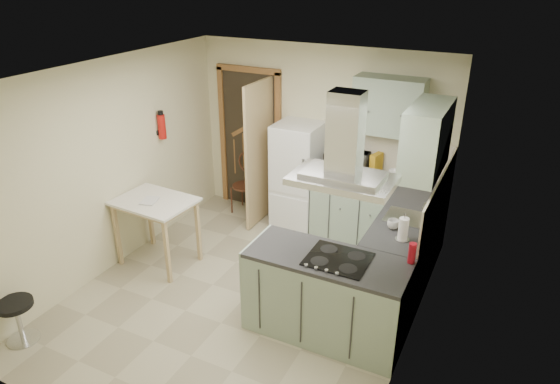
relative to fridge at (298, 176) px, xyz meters
The scene contains 28 objects.
floor 1.96m from the fridge, 83.66° to the right, with size 4.20×4.20×0.00m, color tan.
ceiling 2.52m from the fridge, 83.66° to the right, with size 4.20×4.20×0.00m, color silver.
back_wall 0.62m from the fridge, 56.31° to the left, with size 3.60×3.60×0.00m, color beige.
left_wall 2.46m from the fridge, 131.63° to the right, with size 4.20×4.20×0.00m, color beige.
right_wall 2.74m from the fridge, 41.99° to the right, with size 4.20×4.20×0.00m, color beige.
doorway 0.99m from the fridge, 163.30° to the left, with size 1.10×0.12×2.10m, color brown.
fridge is the anchor object (origin of this frame).
counter_back 0.91m from the fridge, ahead, with size 1.08×0.60×0.90m, color #9EB2A0.
counter_right 1.85m from the fridge, 21.66° to the right, with size 0.60×1.95×0.90m, color #9EB2A0.
splashback 1.26m from the fridge, 13.94° to the left, with size 1.68×0.02×0.50m, color beige.
wall_cabinet_back 1.60m from the fridge, ahead, with size 0.85×0.35×0.70m, color #9EB2A0.
wall_cabinet_right 2.33m from the fridge, 27.50° to the right, with size 0.35×0.90×0.70m, color #9EB2A0.
peninsula 2.35m from the fridge, 58.26° to the right, with size 1.55×0.65×0.90m, color #9EB2A0.
hob 2.39m from the fridge, 56.21° to the right, with size 0.58×0.50×0.01m, color black.
extractor_hood 2.57m from the fridge, 56.21° to the right, with size 0.90×0.55×0.10m, color silver.
sink 1.91m from the fridge, 26.57° to the right, with size 0.45×0.40×0.01m, color silver.
fire_extinguisher 1.93m from the fridge, 149.70° to the right, with size 0.10×0.10×0.32m, color #B2140F.
drop_leaf_table 2.03m from the fridge, 123.90° to the right, with size 0.92×0.69×0.86m, color tan.
bentwood_chair 0.93m from the fridge, behind, with size 0.37×0.37×0.83m, color #4D2A19.
stool 3.76m from the fridge, 112.73° to the right, with size 0.35×0.35×0.46m, color black.
microwave 0.74m from the fridge, ahead, with size 0.53×0.36×0.29m, color black.
kettle 1.36m from the fridge, ahead, with size 0.14×0.14×0.21m, color silver.
cereal_box 1.10m from the fridge, ahead, with size 0.08×0.21×0.31m, color #C68F17.
soap_bottle 2.00m from the fridge, 17.44° to the right, with size 0.08×0.08×0.18m, color #ADAEBA.
paper_towel 2.24m from the fridge, 37.15° to the right, with size 0.10×0.10×0.25m, color white.
cup 2.00m from the fridge, 35.33° to the right, with size 0.12×0.12×0.10m, color white.
red_bottle 2.62m from the fridge, 41.50° to the right, with size 0.07×0.07×0.20m, color #AD0E1D.
book 2.14m from the fridge, 125.19° to the right, with size 0.17×0.23×0.10m, color #9A333E.
Camera 1 is at (2.41, -4.00, 3.44)m, focal length 32.00 mm.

